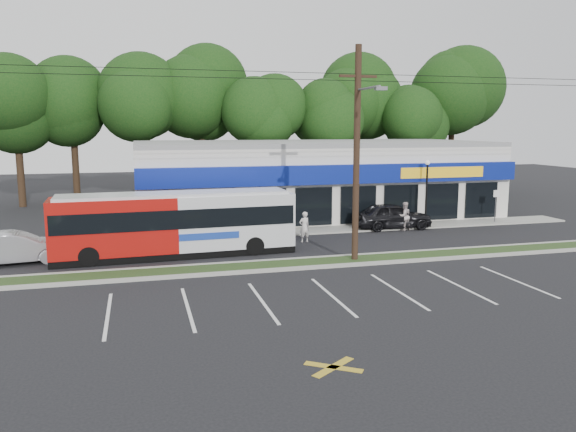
% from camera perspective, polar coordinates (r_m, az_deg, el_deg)
% --- Properties ---
extents(ground, '(120.00, 120.00, 0.00)m').
position_cam_1_polar(ground, '(25.10, 1.23, -5.57)').
color(ground, black).
rests_on(ground, ground).
extents(grass_strip, '(40.00, 1.60, 0.12)m').
position_cam_1_polar(grass_strip, '(26.02, 0.61, -4.91)').
color(grass_strip, '#1F3516').
rests_on(grass_strip, ground).
extents(curb_south, '(40.00, 0.25, 0.14)m').
position_cam_1_polar(curb_south, '(25.22, 1.13, -5.34)').
color(curb_south, '#9E9E93').
rests_on(curb_south, ground).
extents(curb_north, '(40.00, 0.25, 0.14)m').
position_cam_1_polar(curb_north, '(26.81, 0.12, -4.47)').
color(curb_north, '#9E9E93').
rests_on(curb_north, ground).
extents(sidewalk, '(32.00, 2.20, 0.10)m').
position_cam_1_polar(sidewalk, '(34.98, 4.95, -1.35)').
color(sidewalk, '#9E9E93').
rests_on(sidewalk, ground).
extents(strip_mall, '(25.00, 12.55, 5.30)m').
position_cam_1_polar(strip_mall, '(41.28, 2.37, 3.90)').
color(strip_mall, silver).
rests_on(strip_mall, ground).
extents(utility_pole, '(50.00, 2.77, 10.00)m').
position_cam_1_polar(utility_pole, '(26.11, 6.71, 6.96)').
color(utility_pole, black).
rests_on(utility_pole, ground).
extents(lamp_post, '(0.30, 0.30, 4.25)m').
position_cam_1_polar(lamp_post, '(36.91, 13.92, 3.07)').
color(lamp_post, black).
rests_on(lamp_post, ground).
extents(sign_post, '(0.45, 0.10, 2.23)m').
position_cam_1_polar(sign_post, '(39.51, 20.37, 1.52)').
color(sign_post, '#59595E').
rests_on(sign_post, ground).
extents(tree_line, '(46.76, 6.76, 11.83)m').
position_cam_1_polar(tree_line, '(50.53, -2.75, 11.38)').
color(tree_line, black).
rests_on(tree_line, ground).
extents(metrobus, '(11.82, 2.99, 3.15)m').
position_cam_1_polar(metrobus, '(28.25, -11.33, -0.64)').
color(metrobus, '#A5100C').
rests_on(metrobus, ground).
extents(car_dark, '(4.96, 2.15, 1.67)m').
position_cam_1_polar(car_dark, '(35.75, 10.55, 0.03)').
color(car_dark, black).
rests_on(car_dark, ground).
extents(car_silver, '(4.77, 2.22, 1.51)m').
position_cam_1_polar(car_silver, '(29.09, -25.87, -2.93)').
color(car_silver, '#929298').
rests_on(car_silver, ground).
extents(pedestrian_a, '(0.70, 0.53, 1.71)m').
position_cam_1_polar(pedestrian_a, '(31.10, 1.67, -1.11)').
color(pedestrian_a, silver).
rests_on(pedestrian_a, ground).
extents(pedestrian_b, '(0.94, 0.78, 1.77)m').
position_cam_1_polar(pedestrian_b, '(35.35, 11.73, -0.02)').
color(pedestrian_b, beige).
rests_on(pedestrian_b, ground).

